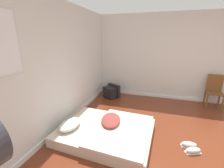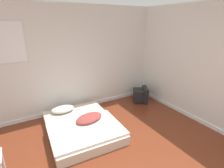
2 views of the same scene
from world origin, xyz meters
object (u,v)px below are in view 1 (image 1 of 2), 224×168
at_px(wooden_chair, 214,89).
at_px(sneaker_pair, 191,148).
at_px(mattress_bed, 106,131).
at_px(crt_tv, 111,91).

xyz_separation_m(wooden_chair, sneaker_pair, (-2.14, 0.88, -0.47)).
bearing_deg(mattress_bed, crt_tv, 14.84).
distance_m(mattress_bed, wooden_chair, 3.29).
distance_m(mattress_bed, sneaker_pair, 1.53).
relative_size(crt_tv, wooden_chair, 0.63).
relative_size(mattress_bed, crt_tv, 3.17).
bearing_deg(mattress_bed, sneaker_pair, -87.35).
bearing_deg(mattress_bed, wooden_chair, -47.50).
relative_size(wooden_chair, sneaker_pair, 2.84).
height_order(crt_tv, wooden_chair, wooden_chair).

